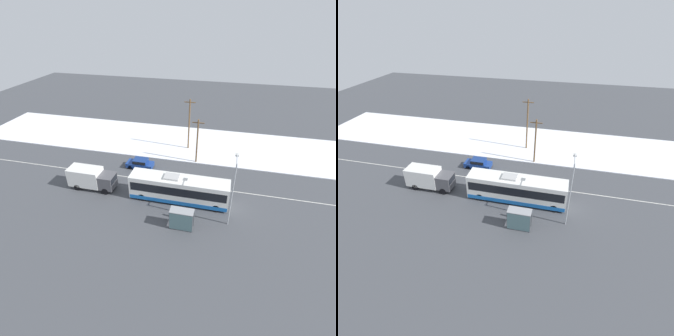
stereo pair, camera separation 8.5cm
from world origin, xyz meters
The scene contains 11 objects.
ground_plane centered at (0.00, 0.00, 0.00)m, with size 120.00×120.00×0.00m, color #424449.
snow_lot centered at (0.00, 12.94, 0.06)m, with size 80.00×13.71×0.12m.
lane_marking_center centered at (0.00, 0.00, 0.00)m, with size 60.00×0.12×0.00m.
city_bus centered at (0.49, -3.50, 1.72)m, with size 12.23×2.57×3.52m.
box_truck centered at (-11.39, -3.53, 1.60)m, with size 6.23×2.30×2.90m.
sedan_car centered at (-6.74, 2.89, 0.79)m, with size 4.03×1.80×1.45m.
pedestrian_at_stop centered at (1.19, -6.80, 0.97)m, with size 0.57×0.25×1.58m.
bus_shelter centered at (1.76, -8.40, 1.67)m, with size 2.60×1.20×2.40m.
streetlamp centered at (6.74, -5.88, 4.95)m, with size 0.36×2.72×7.88m.
utility_pole_roadside centered at (1.24, 6.49, 3.73)m, with size 1.80×0.24×7.11m.
utility_pole_snowlot centered at (-0.78, 10.86, 4.51)m, with size 1.80×0.24×8.65m.
Camera 1 is at (5.34, -29.25, 20.91)m, focal length 28.00 mm.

